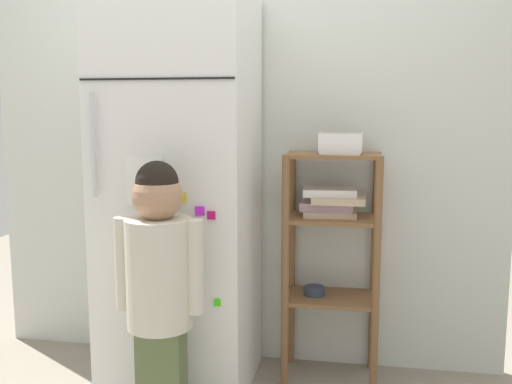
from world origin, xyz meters
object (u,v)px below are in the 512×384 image
Objects in this scene: fruit_bin at (339,145)px; pantry_shelf_unit at (331,233)px; refrigerator at (181,194)px; child_standing at (159,272)px.

pantry_shelf_unit is at bearing 163.63° from fruit_bin.
refrigerator is 9.39× the size of fruit_bin.
pantry_shelf_unit is (0.63, 0.60, 0.05)m from child_standing.
refrigerator is 0.76m from fruit_bin.
fruit_bin is (0.66, 0.59, 0.46)m from child_standing.
fruit_bin is at bearing 41.84° from child_standing.
refrigerator is 1.65× the size of child_standing.
refrigerator is at bearing -168.64° from fruit_bin.
pantry_shelf_unit is (0.68, 0.15, -0.19)m from refrigerator.
fruit_bin reaches higher than child_standing.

